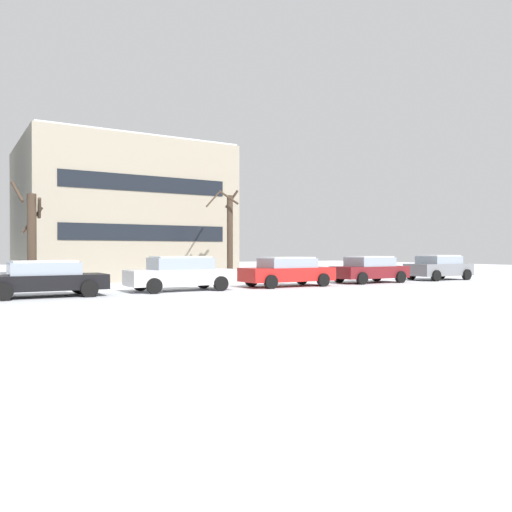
# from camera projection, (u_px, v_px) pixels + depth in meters

# --- Properties ---
(parked_car_black) EXTENTS (4.46, 2.21, 1.36)m
(parked_car_black) POSITION_uv_depth(u_px,v_px,m) (44.00, 278.00, 19.12)
(parked_car_black) COLOR black
(parked_car_black) RESTS_ON ground
(parked_car_white) EXTENTS (4.61, 2.08, 1.50)m
(parked_car_white) POSITION_uv_depth(u_px,v_px,m) (180.00, 273.00, 21.99)
(parked_car_white) COLOR white
(parked_car_white) RESTS_ON ground
(parked_car_red) EXTENTS (4.62, 2.06, 1.43)m
(parked_car_red) POSITION_uv_depth(u_px,v_px,m) (287.00, 271.00, 24.71)
(parked_car_red) COLOR red
(parked_car_red) RESTS_ON ground
(parked_car_maroon) EXTENTS (4.24, 2.10, 1.44)m
(parked_car_maroon) POSITION_uv_depth(u_px,v_px,m) (370.00, 269.00, 27.64)
(parked_car_maroon) COLOR maroon
(parked_car_maroon) RESTS_ON ground
(parked_car_gray) EXTENTS (4.11, 2.12, 1.48)m
(parked_car_gray) POSITION_uv_depth(u_px,v_px,m) (439.00, 267.00, 30.42)
(parked_car_gray) COLOR slate
(parked_car_gray) RESTS_ON ground
(tree_far_mid) EXTENTS (1.94, 2.15, 5.07)m
(tree_far_mid) POSITION_uv_depth(u_px,v_px,m) (229.00, 236.00, 27.40)
(tree_far_mid) COLOR #423326
(tree_far_mid) RESTS_ON ground
(tree_far_left) EXTENTS (1.36, 1.35, 4.81)m
(tree_far_left) POSITION_uv_depth(u_px,v_px,m) (31.00, 238.00, 22.56)
(tree_far_left) COLOR #423326
(tree_far_left) RESTS_ON ground
(building_far_right) EXTENTS (11.88, 10.58, 8.33)m
(building_far_right) POSITION_uv_depth(u_px,v_px,m) (120.00, 213.00, 33.06)
(building_far_right) COLOR #9E937F
(building_far_right) RESTS_ON ground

